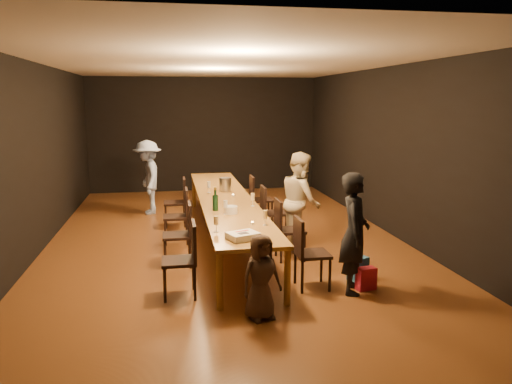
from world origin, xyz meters
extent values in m
plane|color=#412110|center=(0.00, 0.00, 0.00)|extent=(10.00, 10.00, 0.00)
cube|color=black|center=(0.00, 5.00, 1.50)|extent=(6.00, 0.04, 3.00)
cube|color=black|center=(0.00, -5.00, 1.50)|extent=(6.00, 0.04, 3.00)
cube|color=black|center=(-3.00, 0.00, 1.50)|extent=(0.04, 10.00, 3.00)
cube|color=black|center=(3.00, 0.00, 1.50)|extent=(0.04, 10.00, 3.00)
cube|color=silver|center=(0.00, 0.00, 3.00)|extent=(6.00, 10.00, 0.04)
cube|color=olive|center=(0.00, 0.00, 0.72)|extent=(0.90, 6.00, 0.05)
cylinder|color=olive|center=(-0.40, -2.90, 0.35)|extent=(0.08, 0.08, 0.70)
cylinder|color=olive|center=(0.40, -2.90, 0.35)|extent=(0.08, 0.08, 0.70)
cylinder|color=olive|center=(-0.40, 2.90, 0.35)|extent=(0.08, 0.08, 0.70)
cylinder|color=olive|center=(0.40, 2.90, 0.35)|extent=(0.08, 0.08, 0.70)
imported|color=black|center=(1.32, -2.62, 0.77)|extent=(0.54, 0.65, 1.53)
imported|color=beige|center=(1.15, -0.67, 0.79)|extent=(0.63, 0.79, 1.59)
imported|color=#7C91C1|center=(-1.39, 2.36, 0.79)|extent=(0.72, 1.09, 1.57)
imported|color=#3C2C22|center=(0.03, -3.20, 0.48)|extent=(0.55, 0.44, 0.96)
cube|color=red|center=(1.51, -2.59, 0.15)|extent=(0.27, 0.18, 0.29)
cube|color=#245E9D|center=(1.54, -2.25, 0.16)|extent=(0.30, 0.26, 0.32)
cube|color=white|center=(-0.08, -2.59, 0.79)|extent=(0.43, 0.39, 0.08)
cube|color=black|center=(-0.08, -2.62, 0.83)|extent=(0.15, 0.13, 0.00)
cube|color=red|center=(-0.08, -2.52, 0.83)|extent=(0.18, 0.09, 0.00)
cylinder|color=white|center=(-0.06, -1.20, 0.81)|extent=(0.23, 0.23, 0.11)
cylinder|color=#A8A8AC|center=(0.08, 0.70, 0.87)|extent=(0.29, 0.29, 0.24)
cylinder|color=#B2B7B2|center=(0.15, -1.90, 0.77)|extent=(0.05, 0.05, 0.03)
cylinder|color=#B2B7B2|center=(0.15, 0.13, 0.77)|extent=(0.05, 0.05, 0.03)
cylinder|color=#B2B7B2|center=(0.15, 2.00, 0.77)|extent=(0.05, 0.05, 0.03)
camera|label=1|loc=(-0.93, -8.34, 2.40)|focal=35.00mm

